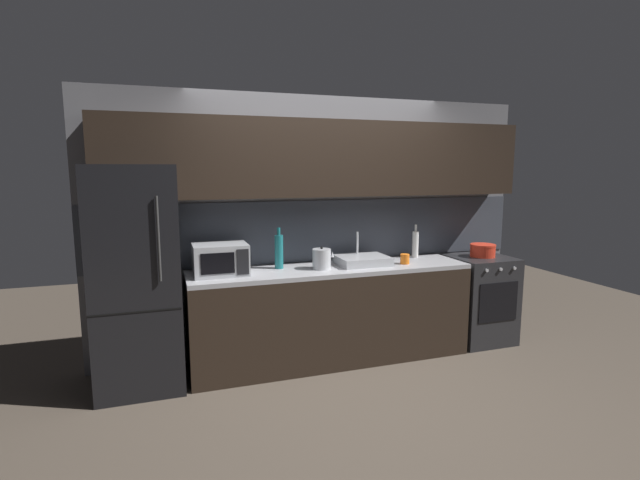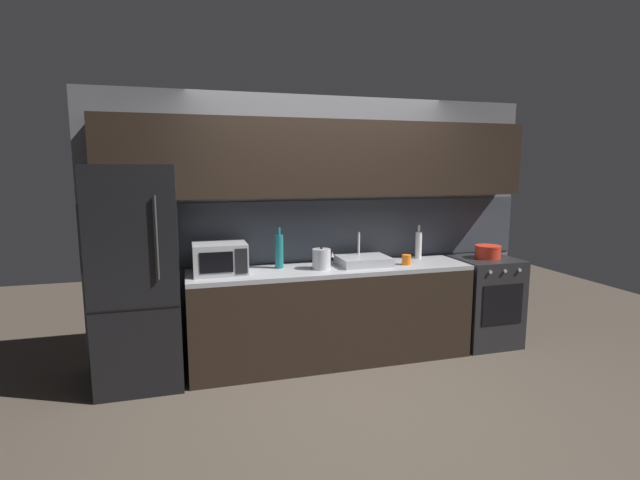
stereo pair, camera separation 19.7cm
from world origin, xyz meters
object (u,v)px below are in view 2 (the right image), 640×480
at_px(refrigerator, 137,277).
at_px(wine_bottle_teal, 279,251).
at_px(microwave, 220,259).
at_px(cooking_pot, 488,252).
at_px(wine_bottle_white, 419,244).
at_px(kettle, 322,259).
at_px(mug_orange, 406,260).
at_px(oven_range, 484,301).

bearing_deg(refrigerator, wine_bottle_teal, 5.31).
xyz_separation_m(microwave, cooking_pot, (2.69, -0.02, -0.07)).
bearing_deg(wine_bottle_white, refrigerator, -175.83).
height_order(microwave, kettle, microwave).
xyz_separation_m(wine_bottle_teal, mug_orange, (1.20, -0.19, -0.11)).
distance_m(refrigerator, wine_bottle_white, 2.69).
distance_m(oven_range, wine_bottle_white, 0.91).
relative_size(refrigerator, mug_orange, 19.31).
height_order(wine_bottle_white, mug_orange, wine_bottle_white).
bearing_deg(cooking_pot, mug_orange, -175.60).
xyz_separation_m(wine_bottle_white, cooking_pot, (0.68, -0.20, -0.08)).
bearing_deg(microwave, oven_range, -0.42).
xyz_separation_m(refrigerator, oven_range, (3.35, -0.00, -0.47)).
relative_size(oven_range, wine_bottle_white, 2.64).
bearing_deg(refrigerator, kettle, -1.29).
height_order(oven_range, wine_bottle_white, wine_bottle_white).
bearing_deg(wine_bottle_white, oven_range, -16.46).
bearing_deg(mug_orange, cooking_pot, 4.40).
height_order(wine_bottle_teal, cooking_pot, wine_bottle_teal).
bearing_deg(oven_range, wine_bottle_white, 163.54).
xyz_separation_m(oven_range, wine_bottle_teal, (-2.13, 0.11, 0.61)).
height_order(mug_orange, cooking_pot, cooking_pot).
xyz_separation_m(microwave, wine_bottle_white, (2.00, 0.18, 0.01)).
relative_size(kettle, cooking_pot, 0.81).
xyz_separation_m(microwave, kettle, (0.91, -0.05, -0.04)).
bearing_deg(oven_range, cooking_pot, 4.30).
xyz_separation_m(refrigerator, cooking_pot, (3.37, 0.00, 0.05)).
xyz_separation_m(oven_range, kettle, (-1.77, -0.03, 0.54)).
relative_size(oven_range, cooking_pot, 3.49).
bearing_deg(microwave, cooking_pot, -0.39).
relative_size(refrigerator, cooking_pot, 7.14).
xyz_separation_m(wine_bottle_teal, cooking_pot, (2.15, -0.11, -0.09)).
height_order(wine_bottle_teal, wine_bottle_white, wine_bottle_teal).
bearing_deg(wine_bottle_white, cooking_pot, -15.93).
xyz_separation_m(oven_range, mug_orange, (-0.93, -0.07, 0.50)).
relative_size(microwave, mug_orange, 4.82).
bearing_deg(wine_bottle_teal, microwave, -170.04).
bearing_deg(mug_orange, kettle, 177.44).
bearing_deg(mug_orange, refrigerator, 178.27).
relative_size(wine_bottle_teal, cooking_pot, 1.47).
distance_m(refrigerator, oven_range, 3.38).
bearing_deg(cooking_pot, wine_bottle_teal, 176.98).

